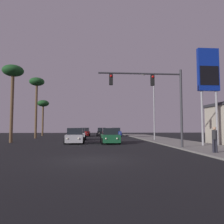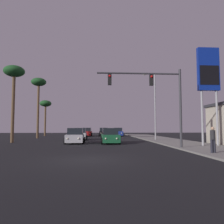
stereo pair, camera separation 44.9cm
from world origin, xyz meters
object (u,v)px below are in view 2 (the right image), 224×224
car_black (104,132)px  gas_station_sign (208,75)px  traffic_light_mast (157,92)px  street_lamp (154,102)px  car_green (110,136)px  car_blue (118,132)px  car_red (87,132)px  pedestrian_on_sidewalk (213,138)px  palm_tree_near (14,76)px  car_white (80,134)px  palm_tree_mid (39,86)px  palm_tree_far (46,105)px  car_silver (75,136)px

car_black → gas_station_sign: bearing=110.4°
traffic_light_mast → street_lamp: bearing=76.5°
car_green → car_blue: same height
car_red → gas_station_sign: bearing=118.7°
pedestrian_on_sidewalk → palm_tree_near: size_ratio=0.18×
car_black → palm_tree_near: size_ratio=0.48×
car_white → palm_tree_near: 11.34m
car_blue → car_white: bearing=63.8°
car_blue → palm_tree_mid: size_ratio=0.44×
car_red → palm_tree_far: (-8.75, 2.16, 5.61)m
palm_tree_mid → car_red: bearing=46.1°
car_blue → palm_tree_mid: bearing=30.6°
palm_tree_mid → palm_tree_far: size_ratio=1.33×
car_red → traffic_light_mast: size_ratio=0.62×
car_silver → car_blue: bearing=-109.8°
car_green → palm_tree_near: palm_tree_near is taller
car_red → palm_tree_near: 20.68m
palm_tree_mid → car_black: bearing=38.2°
car_black → car_blue: same height
car_blue → palm_tree_near: 23.78m
car_green → palm_tree_far: palm_tree_far is taller
car_red → car_blue: same height
car_green → traffic_light_mast: (3.52, -6.39, 3.95)m
car_black → palm_tree_far: 13.43m
gas_station_sign → car_white: bearing=137.4°
pedestrian_on_sidewalk → palm_tree_far: palm_tree_far is taller
car_red → car_blue: (6.19, 0.14, 0.00)m
car_blue → traffic_light_mast: 26.62m
car_red → car_black: (3.36, 0.73, 0.00)m
car_black → palm_tree_near: bearing=60.0°
car_white → palm_tree_far: size_ratio=0.59×
pedestrian_on_sidewalk → palm_tree_far: (-18.39, 32.28, 5.34)m
car_red → car_white: size_ratio=1.00×
car_black → palm_tree_near: palm_tree_near is taller
car_white → palm_tree_mid: size_ratio=0.44×
palm_tree_near → car_green: bearing=-9.9°
car_black → street_lamp: street_lamp is taller
car_silver → palm_tree_near: (-7.40, 1.54, 7.08)m
car_white → car_black: size_ratio=1.00×
car_blue → pedestrian_on_sidewalk: pedestrian_on_sidewalk is taller
car_silver → car_blue: 20.56m
traffic_light_mast → palm_tree_far: size_ratio=0.95×
car_white → palm_tree_mid: palm_tree_mid is taller
palm_tree_far → car_red: bearing=-13.9°
palm_tree_far → car_blue: bearing=-7.7°
car_black → street_lamp: (6.39, -15.75, 4.36)m
palm_tree_near → car_red: bearing=66.7°
car_red → car_green: same height
car_blue → street_lamp: street_lamp is taller
pedestrian_on_sidewalk → palm_tree_near: (-17.32, 12.28, 6.81)m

